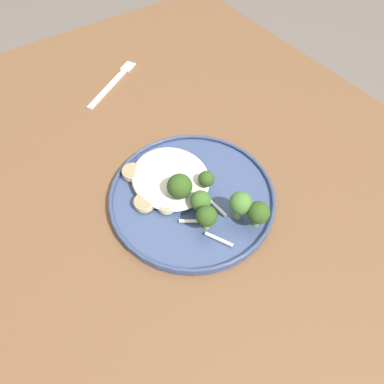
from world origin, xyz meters
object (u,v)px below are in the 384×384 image
seared_scallop_tilted_round (160,160)px  seared_scallop_large_seared (144,202)px  seared_scallop_center_golden (167,205)px  seared_scallop_rear_pale (167,190)px  broccoli_floret_small_sprig (258,213)px  broccoli_floret_rear_charred (206,180)px  dinner_plate (192,196)px  broccoli_floret_tall_stalk (240,204)px  seared_scallop_right_edge (158,173)px  dinner_fork (114,82)px  seared_scallop_front_small (171,179)px  broccoli_floret_beside_noodles (199,202)px  seared_scallop_on_noodles (132,172)px  broccoli_floret_center_pile (207,216)px  broccoli_floret_right_tilted (180,187)px

seared_scallop_tilted_round → seared_scallop_large_seared: 0.10m
seared_scallop_center_golden → seared_scallop_rear_pale: (-0.03, 0.02, -0.00)m
broccoli_floret_small_sprig → broccoli_floret_rear_charred: (-0.10, -0.03, -0.00)m
dinner_plate → seared_scallop_large_seared: (-0.03, -0.08, 0.01)m
seared_scallop_large_seared → broccoli_floret_tall_stalk: bearing=47.5°
seared_scallop_right_edge → dinner_fork: size_ratio=0.18×
broccoli_floret_tall_stalk → seared_scallop_front_small: bearing=-156.2°
seared_scallop_tilted_round → seared_scallop_right_edge: 0.03m
broccoli_floret_rear_charred → broccoli_floret_beside_noodles: 0.05m
broccoli_floret_small_sprig → seared_scallop_front_small: bearing=-155.7°
dinner_plate → broccoli_floret_tall_stalk: 0.10m
broccoli_floret_small_sprig → dinner_fork: size_ratio=0.32×
broccoli_floret_small_sprig → seared_scallop_right_edge: bearing=-155.7°
broccoli_floret_beside_noodles → seared_scallop_on_noodles: bearing=-157.5°
broccoli_floret_center_pile → broccoli_floret_rear_charred: (-0.06, 0.04, -0.00)m
broccoli_floret_right_tilted → broccoli_floret_center_pile: bearing=3.9°
seared_scallop_tilted_round → broccoli_floret_rear_charred: size_ratio=0.61×
seared_scallop_center_golden → dinner_fork: seared_scallop_center_golden is taller
seared_scallop_large_seared → seared_scallop_on_noodles: (-0.07, 0.01, 0.00)m
seared_scallop_center_golden → broccoli_floret_rear_charred: bearing=84.5°
broccoli_floret_right_tilted → broccoli_floret_tall_stalk: bearing=36.7°
broccoli_floret_tall_stalk → broccoli_floret_small_sprig: bearing=26.1°
broccoli_floret_beside_noodles → dinner_fork: broccoli_floret_beside_noodles is taller
broccoli_floret_center_pile → broccoli_floret_beside_noodles: bearing=164.7°
seared_scallop_front_small → seared_scallop_right_edge: size_ratio=0.97×
seared_scallop_center_golden → seared_scallop_tilted_round: 0.10m
seared_scallop_rear_pale → seared_scallop_right_edge: (-0.04, 0.01, 0.00)m
broccoli_floret_center_pile → seared_scallop_center_golden: bearing=-154.2°
broccoli_floret_center_pile → dinner_fork: broccoli_floret_center_pile is taller
seared_scallop_front_small → broccoli_floret_small_sprig: (0.15, 0.07, 0.02)m
seared_scallop_center_golden → broccoli_floret_center_pile: broccoli_floret_center_pile is taller
seared_scallop_right_edge → dinner_fork: 0.31m
seared_scallop_center_golden → seared_scallop_tilted_round: size_ratio=1.09×
seared_scallop_on_noodles → seared_scallop_large_seared: bearing=-12.1°
seared_scallop_tilted_round → seared_scallop_right_edge: seared_scallop_right_edge is taller
broccoli_floret_center_pile → seared_scallop_front_small: bearing=178.8°
seared_scallop_right_edge → broccoli_floret_center_pile: size_ratio=0.58×
seared_scallop_on_noodles → broccoli_floret_tall_stalk: bearing=30.0°
seared_scallop_large_seared → dinner_plate: bearing=70.5°
broccoli_floret_right_tilted → broccoli_floret_beside_noodles: bearing=20.0°
seared_scallop_on_noodles → broccoli_floret_center_pile: 0.17m
dinner_plate → seared_scallop_on_noodles: bearing=-146.9°
seared_scallop_tilted_round → broccoli_floret_center_pile: broccoli_floret_center_pile is taller
seared_scallop_rear_pale → seared_scallop_center_golden: bearing=-34.1°
seared_scallop_rear_pale → dinner_fork: (-0.35, 0.07, -0.02)m
seared_scallop_front_small → broccoli_floret_right_tilted: size_ratio=0.47×
seared_scallop_right_edge → dinner_plate: bearing=21.5°
seared_scallop_rear_pale → seared_scallop_on_noodles: (-0.07, -0.03, 0.00)m
broccoli_floret_center_pile → broccoli_floret_rear_charred: size_ratio=1.09×
dinner_plate → seared_scallop_right_edge: 0.08m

